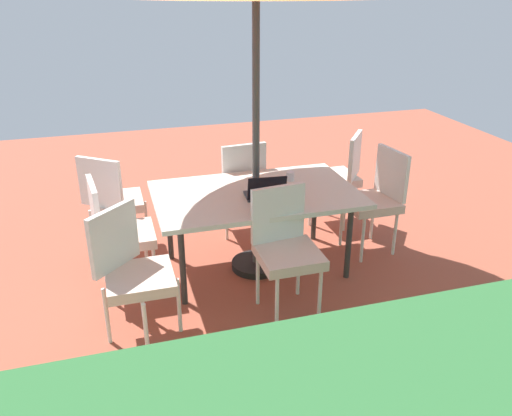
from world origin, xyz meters
TOP-DOWN VIEW (x-y plane):
  - ground_plane at (0.00, 0.00)m, footprint 10.00×10.00m
  - dining_table at (0.00, 0.00)m, footprint 1.73×1.07m
  - chair_west at (-1.18, -0.03)m, footprint 0.49×0.48m
  - chair_south at (-0.05, -0.74)m, footprint 0.47×0.48m
  - chair_east at (1.17, 0.03)m, footprint 0.48×0.47m
  - chair_southwest at (-1.10, -0.68)m, footprint 0.58×0.58m
  - chair_northeast at (1.10, 0.68)m, footprint 0.59×0.59m
  - chair_southeast at (1.18, -0.66)m, footprint 0.58×0.58m
  - chair_north at (-0.04, 0.65)m, footprint 0.47×0.48m
  - laptop at (-0.04, 0.14)m, footprint 0.34×0.27m
  - cup at (-0.37, -0.18)m, footprint 0.07×0.07m

SIDE VIEW (x-z plane):
  - ground_plane at x=0.00m, z-range -0.02..0.00m
  - chair_west at x=-1.18m, z-range 0.06..1.04m
  - chair_south at x=-0.05m, z-range 0.06..1.04m
  - chair_east at x=1.17m, z-range 0.06..1.04m
  - chair_southwest at x=-1.10m, z-range 0.06..1.04m
  - chair_northeast at x=1.10m, z-range 0.06..1.04m
  - chair_southeast at x=1.18m, z-range 0.06..1.04m
  - chair_north at x=-0.04m, z-range 0.06..1.04m
  - dining_table at x=0.00m, z-range 0.32..1.05m
  - cup at x=-0.37m, z-range 0.74..0.82m
  - laptop at x=-0.04m, z-range 0.68..0.89m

